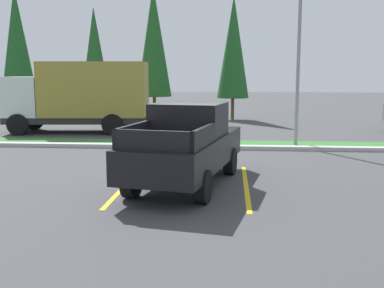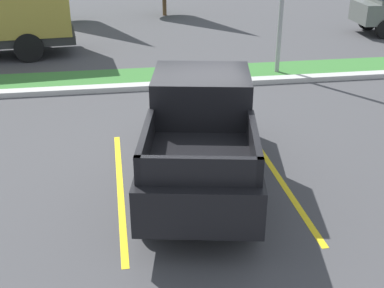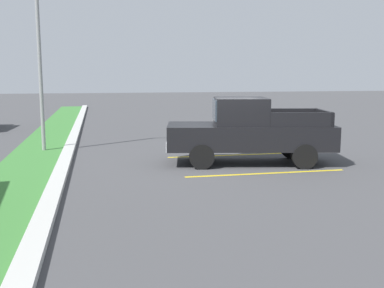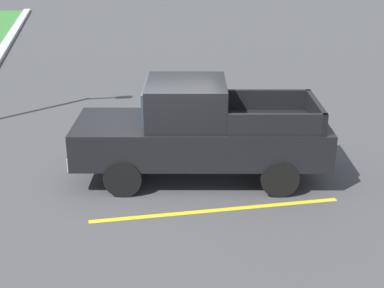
{
  "view_description": "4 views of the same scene",
  "coord_description": "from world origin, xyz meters",
  "views": [
    {
      "loc": [
        1.3,
        -12.42,
        2.86
      ],
      "look_at": [
        0.16,
        1.19,
        0.77
      ],
      "focal_mm": 43.3,
      "sensor_mm": 36.0,
      "label": 1
    },
    {
      "loc": [
        -1.37,
        -9.18,
        4.77
      ],
      "look_at": [
        0.01,
        -0.73,
        0.79
      ],
      "focal_mm": 46.97,
      "sensor_mm": 36.0,
      "label": 2
    },
    {
      "loc": [
        -13.46,
        3.92,
        2.8
      ],
      "look_at": [
        -0.15,
        1.14,
        0.73
      ],
      "focal_mm": 42.45,
      "sensor_mm": 36.0,
      "label": 3
    },
    {
      "loc": [
        -10.51,
        1.45,
        4.95
      ],
      "look_at": [
        -0.83,
        -0.42,
        1.16
      ],
      "focal_mm": 52.16,
      "sensor_mm": 36.0,
      "label": 4
    }
  ],
  "objects": [
    {
      "name": "parking_line_far",
      "position": [
        1.72,
        -0.8,
        0.0
      ],
      "size": [
        0.12,
        4.8,
        0.01
      ],
      "primitive_type": "cube",
      "color": "yellow",
      "rests_on": "ground"
    },
    {
      "name": "ground_plane",
      "position": [
        0.0,
        0.0,
        0.0
      ],
      "size": [
        120.0,
        120.0,
        0.0
      ],
      "primitive_type": "plane",
      "color": "#424244"
    },
    {
      "name": "pickup_truck_main",
      "position": [
        0.18,
        -0.75,
        1.04
      ],
      "size": [
        2.87,
        5.49,
        2.1
      ],
      "color": "black",
      "rests_on": "ground"
    },
    {
      "name": "cypress_tree_center",
      "position": [
        -3.39,
        15.79,
        4.79
      ],
      "size": [
        2.11,
        2.11,
        8.13
      ],
      "color": "brown",
      "rests_on": "ground"
    },
    {
      "name": "cargo_truck_distant",
      "position": [
        -5.93,
        9.54,
        1.85
      ],
      "size": [
        6.98,
        3.02,
        3.4
      ],
      "color": "black",
      "rests_on": "ground"
    },
    {
      "name": "cypress_tree_left_inner",
      "position": [
        -7.15,
        16.1,
        4.07
      ],
      "size": [
        1.8,
        1.8,
        6.91
      ],
      "color": "brown",
      "rests_on": "ground"
    },
    {
      "name": "grass_median",
      "position": [
        0.0,
        6.1,
        0.03
      ],
      "size": [
        56.0,
        1.8,
        0.06
      ],
      "primitive_type": "cube",
      "color": "#387533",
      "rests_on": "ground"
    },
    {
      "name": "cypress_tree_right_inner",
      "position": [
        1.4,
        16.44,
        4.44
      ],
      "size": [
        1.96,
        1.96,
        7.53
      ],
      "color": "brown",
      "rests_on": "ground"
    },
    {
      "name": "street_light",
      "position": [
        3.87,
        5.73,
        3.61
      ],
      "size": [
        0.24,
        1.49,
        6.15
      ],
      "color": "gray",
      "rests_on": "ground"
    },
    {
      "name": "parking_line_near",
      "position": [
        -1.38,
        -0.8,
        0.0
      ],
      "size": [
        0.12,
        4.8,
        0.01
      ],
      "primitive_type": "cube",
      "color": "yellow",
      "rests_on": "ground"
    },
    {
      "name": "cypress_tree_leftmost",
      "position": [
        -11.8,
        15.44,
        4.76
      ],
      "size": [
        2.1,
        2.1,
        8.08
      ],
      "color": "brown",
      "rests_on": "ground"
    },
    {
      "name": "curb_strip",
      "position": [
        0.0,
        5.0,
        0.07
      ],
      "size": [
        56.0,
        0.4,
        0.15
      ],
      "primitive_type": "cube",
      "color": "#B2B2AD",
      "rests_on": "ground"
    }
  ]
}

